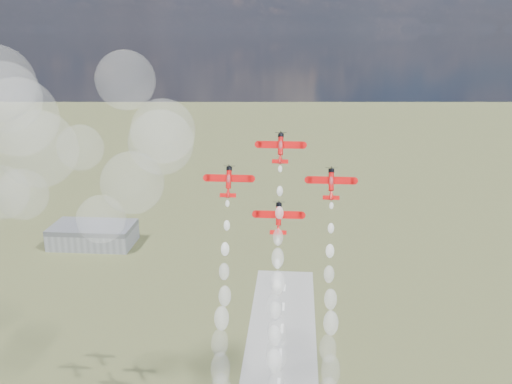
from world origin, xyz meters
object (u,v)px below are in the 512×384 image
object	(u,v)px
plane_left	(229,181)
plane_right	(331,183)
plane_slot	(279,218)
plane_lead	(281,147)
hangar	(93,235)

from	to	relation	value
plane_left	plane_right	bearing A→B (deg)	0.00
plane_left	plane_slot	distance (m)	15.87
plane_lead	plane_right	world-z (taller)	plane_lead
hangar	plane_slot	world-z (taller)	plane_slot
plane_lead	plane_left	xyz separation A→B (m)	(-13.00, -4.26, -8.04)
plane_lead	plane_left	bearing A→B (deg)	-161.87
plane_lead	plane_left	distance (m)	15.87
plane_lead	hangar	bearing A→B (deg)	125.59
plane_slot	plane_right	bearing A→B (deg)	18.13
hangar	plane_slot	xyz separation A→B (m)	(120.66, -177.11, 76.99)
plane_lead	plane_slot	distance (m)	18.20
plane_left	plane_right	world-z (taller)	same
plane_left	plane_slot	world-z (taller)	plane_left
hangar	plane_left	world-z (taller)	plane_left
plane_slot	plane_left	bearing A→B (deg)	161.87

